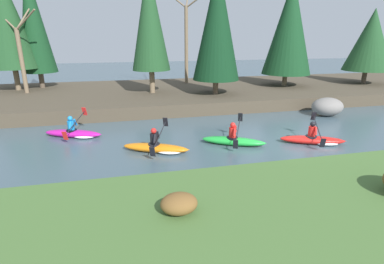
{
  "coord_description": "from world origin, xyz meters",
  "views": [
    {
      "loc": [
        -6.88,
        -11.08,
        4.48
      ],
      "look_at": [
        -4.08,
        0.82,
        0.55
      ],
      "focal_mm": 28.0,
      "sensor_mm": 36.0,
      "label": 1
    }
  ],
  "objects_px": {
    "kayaker_trailing": "(158,147)",
    "kayaker_middle": "(234,140)",
    "kayaker_far_back": "(75,133)",
    "kayaker_lead": "(315,139)",
    "boulder_midstream": "(327,107)"
  },
  "relations": [
    {
      "from": "kayaker_trailing",
      "to": "kayaker_middle",
      "type": "bearing_deg",
      "value": 25.15
    },
    {
      "from": "kayaker_middle",
      "to": "kayaker_far_back",
      "type": "bearing_deg",
      "value": -174.73
    },
    {
      "from": "kayaker_lead",
      "to": "kayaker_trailing",
      "type": "xyz_separation_m",
      "value": [
        -6.75,
        0.59,
        0.0
      ]
    },
    {
      "from": "kayaker_middle",
      "to": "kayaker_trailing",
      "type": "bearing_deg",
      "value": -151.79
    },
    {
      "from": "kayaker_lead",
      "to": "kayaker_trailing",
      "type": "distance_m",
      "value": 6.78
    },
    {
      "from": "kayaker_lead",
      "to": "kayaker_far_back",
      "type": "height_order",
      "value": "same"
    },
    {
      "from": "kayaker_trailing",
      "to": "boulder_midstream",
      "type": "distance_m",
      "value": 10.99
    },
    {
      "from": "kayaker_middle",
      "to": "kayaker_far_back",
      "type": "relative_size",
      "value": 0.98
    },
    {
      "from": "kayaker_middle",
      "to": "boulder_midstream",
      "type": "relative_size",
      "value": 1.43
    },
    {
      "from": "kayaker_lead",
      "to": "kayaker_middle",
      "type": "height_order",
      "value": "same"
    },
    {
      "from": "kayaker_middle",
      "to": "kayaker_far_back",
      "type": "distance_m",
      "value": 7.29
    },
    {
      "from": "kayaker_trailing",
      "to": "boulder_midstream",
      "type": "height_order",
      "value": "kayaker_trailing"
    },
    {
      "from": "kayaker_middle",
      "to": "boulder_midstream",
      "type": "bearing_deg",
      "value": 52.75
    },
    {
      "from": "kayaker_far_back",
      "to": "boulder_midstream",
      "type": "distance_m",
      "value": 13.93
    },
    {
      "from": "boulder_midstream",
      "to": "kayaker_far_back",
      "type": "bearing_deg",
      "value": -176.72
    }
  ]
}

